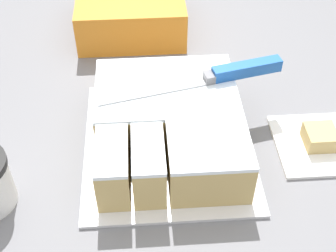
{
  "coord_description": "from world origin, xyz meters",
  "views": [
    {
      "loc": [
        -0.11,
        -0.59,
        1.53
      ],
      "look_at": [
        -0.07,
        -0.03,
        0.98
      ],
      "focal_mm": 50.0,
      "sensor_mm": 36.0,
      "label": 1
    }
  ],
  "objects": [
    {
      "name": "storage_box",
      "position": [
        -0.13,
        0.35,
        0.98
      ],
      "size": [
        0.23,
        0.21,
        0.09
      ],
      "color": "orange",
      "rests_on": "countertop"
    },
    {
      "name": "cake_board",
      "position": [
        -0.07,
        -0.03,
        0.94
      ],
      "size": [
        0.29,
        0.32,
        0.01
      ],
      "color": "silver",
      "rests_on": "countertop"
    },
    {
      "name": "cake",
      "position": [
        -0.07,
        -0.02,
        0.98
      ],
      "size": [
        0.24,
        0.28,
        0.08
      ],
      "color": "tan",
      "rests_on": "cake_board"
    },
    {
      "name": "brownie",
      "position": [
        0.19,
        -0.04,
        0.96
      ],
      "size": [
        0.05,
        0.05,
        0.03
      ],
      "color": "tan",
      "rests_on": "paper_napkin"
    },
    {
      "name": "knife",
      "position": [
        0.04,
        0.04,
        1.03
      ],
      "size": [
        0.32,
        0.09,
        0.02
      ],
      "rotation": [
        0.0,
        0.0,
        3.36
      ],
      "color": "silver",
      "rests_on": "cake"
    },
    {
      "name": "paper_napkin",
      "position": [
        0.19,
        -0.04,
        0.94
      ],
      "size": [
        0.15,
        0.15,
        0.01
      ],
      "color": "white",
      "rests_on": "countertop"
    }
  ]
}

